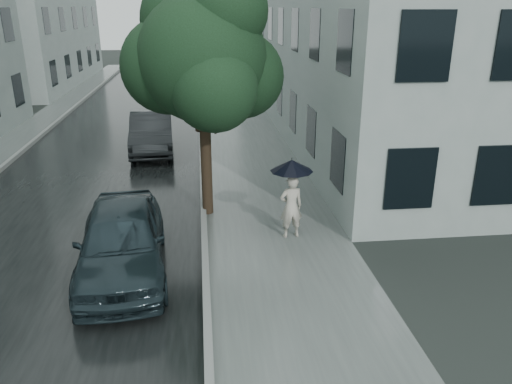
{
  "coord_description": "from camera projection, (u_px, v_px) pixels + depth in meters",
  "views": [
    {
      "loc": [
        -1.55,
        -9.14,
        5.42
      ],
      "look_at": [
        -0.32,
        1.79,
        1.3
      ],
      "focal_mm": 35.0,
      "sensor_mm": 36.0,
      "label": 1
    }
  ],
  "objects": [
    {
      "name": "ground",
      "position": [
        281.0,
        278.0,
        10.57
      ],
      "size": [
        120.0,
        120.0,
        0.0
      ],
      "primitive_type": "plane",
      "color": "black",
      "rests_on": "ground"
    },
    {
      "name": "car_near",
      "position": [
        122.0,
        240.0,
        10.56
      ],
      "size": [
        2.17,
        4.6,
        1.52
      ],
      "primitive_type": "imported",
      "rotation": [
        0.0,
        0.0,
        0.09
      ],
      "color": "#19272C",
      "rests_on": "ground"
    },
    {
      "name": "sidewalk",
      "position": [
        243.0,
        138.0,
        21.76
      ],
      "size": [
        3.5,
        60.0,
        0.01
      ],
      "primitive_type": "cube",
      "color": "slate",
      "rests_on": "ground"
    },
    {
      "name": "kerb_near",
      "position": [
        201.0,
        138.0,
        21.55
      ],
      "size": [
        0.15,
        60.0,
        0.15
      ],
      "primitive_type": "cube",
      "color": "slate",
      "rests_on": "ground"
    },
    {
      "name": "building_far_b",
      "position": [
        25.0,
        27.0,
        35.65
      ],
      "size": [
        7.02,
        18.0,
        8.0
      ],
      "color": "#919E9B",
      "rests_on": "ground"
    },
    {
      "name": "kerb_far",
      "position": [
        33.0,
        142.0,
        20.82
      ],
      "size": [
        0.15,
        60.0,
        0.15
      ],
      "primitive_type": "cube",
      "color": "slate",
      "rests_on": "ground"
    },
    {
      "name": "sidewalk_far",
      "position": [
        10.0,
        144.0,
        20.75
      ],
      "size": [
        1.7,
        60.0,
        0.01
      ],
      "primitive_type": "cube",
      "color": "#4C5451",
      "rests_on": "ground"
    },
    {
      "name": "asphalt_road",
      "position": [
        118.0,
        141.0,
        21.21
      ],
      "size": [
        6.85,
        60.0,
        0.0
      ],
      "primitive_type": "cube",
      "color": "black",
      "rests_on": "ground"
    },
    {
      "name": "car_far",
      "position": [
        152.0,
        132.0,
        19.65
      ],
      "size": [
        1.87,
        4.64,
        1.5
      ],
      "primitive_type": "imported",
      "rotation": [
        0.0,
        0.0,
        0.06
      ],
      "color": "#242629",
      "rests_on": "ground"
    },
    {
      "name": "lamp_post",
      "position": [
        198.0,
        76.0,
        18.84
      ],
      "size": [
        0.83,
        0.45,
        5.13
      ],
      "rotation": [
        0.0,
        0.0,
        -0.28
      ],
      "color": "black",
      "rests_on": "ground"
    },
    {
      "name": "building_near",
      "position": [
        324.0,
        23.0,
        27.71
      ],
      "size": [
        7.02,
        36.0,
        9.0
      ],
      "color": "#919E9B",
      "rests_on": "ground"
    },
    {
      "name": "pedestrian",
      "position": [
        291.0,
        207.0,
        12.2
      ],
      "size": [
        0.63,
        0.46,
        1.59
      ],
      "primitive_type": "imported",
      "rotation": [
        0.0,
        0.0,
        3.29
      ],
      "color": "#B8B2A1",
      "rests_on": "sidewalk"
    },
    {
      "name": "umbrella",
      "position": [
        292.0,
        165.0,
        11.81
      ],
      "size": [
        1.11,
        1.11,
        1.12
      ],
      "rotation": [
        0.0,
        0.0,
        0.08
      ],
      "color": "black",
      "rests_on": "ground"
    },
    {
      "name": "street_tree",
      "position": [
        202.0,
        55.0,
        12.56
      ],
      "size": [
        4.25,
        3.86,
        6.32
      ],
      "color": "#332619",
      "rests_on": "ground"
    }
  ]
}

